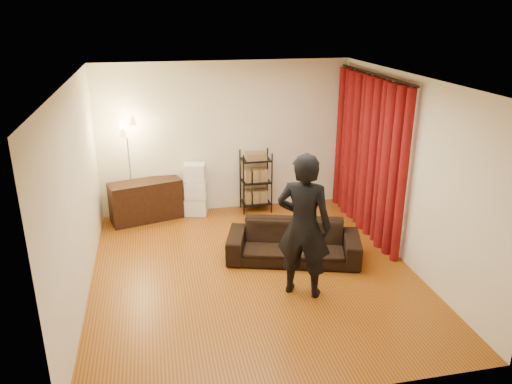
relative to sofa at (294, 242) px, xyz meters
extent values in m
plane|color=#9C5315|center=(-0.66, -0.26, -0.28)|extent=(5.00, 5.00, 0.00)
plane|color=white|center=(-0.66, -0.26, 2.42)|extent=(5.00, 5.00, 0.00)
plane|color=#ECE3C7|center=(-0.66, 2.24, 1.07)|extent=(5.00, 0.00, 5.00)
plane|color=#ECE3C7|center=(-0.66, -2.76, 1.07)|extent=(5.00, 0.00, 5.00)
plane|color=#ECE3C7|center=(-2.91, -0.26, 1.07)|extent=(0.00, 5.00, 5.00)
plane|color=#ECE3C7|center=(1.59, -0.26, 1.07)|extent=(0.00, 5.00, 5.00)
cylinder|color=black|center=(1.49, 0.87, 2.30)|extent=(0.04, 2.65, 0.04)
imported|color=black|center=(0.00, 0.00, 0.00)|extent=(2.08, 1.28, 0.57)
imported|color=black|center=(-0.14, -0.91, 0.68)|extent=(0.84, 0.74, 1.92)
cube|color=black|center=(-2.13, 1.97, 0.07)|extent=(1.30, 0.77, 0.71)
camera|label=1|loc=(-1.91, -6.41, 3.27)|focal=35.00mm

